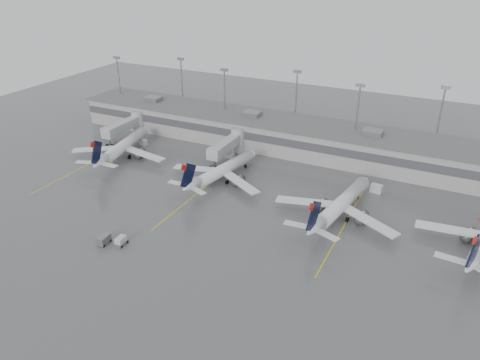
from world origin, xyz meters
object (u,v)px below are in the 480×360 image
at_px(baggage_tug, 121,242).
at_px(jet_mid_right, 340,205).
at_px(jet_far_left, 122,147).
at_px(jet_mid_left, 222,170).

bearing_deg(baggage_tug, jet_mid_right, 36.71).
bearing_deg(jet_mid_right, jet_far_left, -176.51).
distance_m(jet_mid_left, jet_mid_right, 31.24).
xyz_separation_m(jet_far_left, baggage_tug, (27.44, -34.59, -2.46)).
bearing_deg(baggage_tug, jet_mid_left, 80.01).
height_order(jet_far_left, baggage_tug, jet_far_left).
relative_size(jet_mid_left, baggage_tug, 10.78).
xyz_separation_m(jet_mid_left, baggage_tug, (-4.29, -33.34, -2.29)).
height_order(jet_mid_left, jet_mid_right, jet_mid_right).
xyz_separation_m(jet_far_left, jet_mid_left, (31.73, -1.24, -0.17)).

